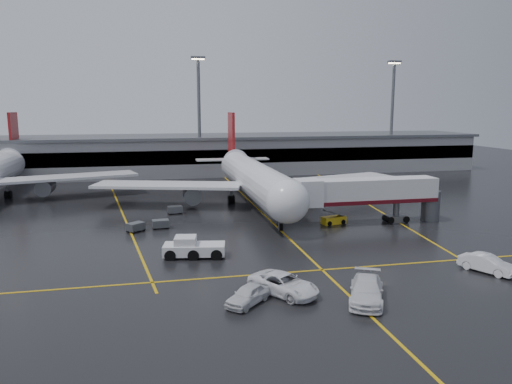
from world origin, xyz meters
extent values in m
plane|color=black|center=(0.00, 0.00, 0.00)|extent=(220.00, 220.00, 0.00)
cube|color=gold|center=(0.00, 0.00, 0.01)|extent=(0.25, 90.00, 0.02)
cube|color=gold|center=(0.00, -22.00, 0.01)|extent=(60.00, 0.25, 0.02)
cube|color=gold|center=(-20.00, 10.00, 0.01)|extent=(9.99, 69.35, 0.02)
cube|color=gold|center=(18.00, 10.00, 0.01)|extent=(7.57, 69.64, 0.02)
cube|color=gray|center=(0.00, 48.00, 4.00)|extent=(120.00, 18.00, 8.00)
cube|color=black|center=(0.00, 39.20, 4.50)|extent=(120.00, 0.40, 3.00)
cube|color=#595B60|center=(0.00, 48.00, 8.30)|extent=(122.00, 19.00, 0.60)
cylinder|color=#595B60|center=(-5.00, 42.00, 12.50)|extent=(0.70, 0.70, 25.00)
cube|color=#595B60|center=(-5.00, 42.00, 25.20)|extent=(3.00, 1.20, 0.50)
cube|color=#FFE5B2|center=(-5.00, 42.00, 24.90)|extent=(2.60, 0.90, 0.20)
cylinder|color=#595B60|center=(40.00, 42.00, 12.50)|extent=(0.70, 0.70, 25.00)
cube|color=#595B60|center=(40.00, 42.00, 25.20)|extent=(3.00, 1.20, 0.50)
cube|color=#FFE5B2|center=(40.00, 42.00, 24.90)|extent=(2.60, 0.90, 0.20)
cylinder|color=silver|center=(0.00, 8.00, 4.20)|extent=(5.20, 36.00, 5.20)
sphere|color=silver|center=(0.00, -10.00, 4.20)|extent=(5.20, 5.20, 5.20)
cone|color=silver|center=(0.00, 29.00, 4.80)|extent=(4.94, 8.00, 4.94)
cube|color=maroon|center=(0.00, 30.00, 9.70)|extent=(0.50, 5.50, 8.50)
cube|color=silver|center=(0.00, 29.00, 5.00)|extent=(14.00, 3.00, 0.25)
cube|color=silver|center=(-13.00, 10.00, 3.40)|extent=(22.80, 11.83, 0.40)
cube|color=silver|center=(13.00, 10.00, 3.40)|extent=(22.80, 11.83, 0.40)
cylinder|color=#595B60|center=(-9.50, 9.00, 2.00)|extent=(2.60, 4.50, 2.60)
cylinder|color=#595B60|center=(9.50, 9.00, 2.00)|extent=(2.60, 4.50, 2.60)
cylinder|color=#595B60|center=(0.00, -7.00, 1.00)|extent=(0.56, 0.56, 2.00)
cylinder|color=#595B60|center=(-3.20, 11.00, 1.00)|extent=(0.56, 0.56, 2.00)
cylinder|color=#595B60|center=(3.20, 11.00, 1.00)|extent=(0.56, 0.56, 2.00)
cylinder|color=black|center=(0.00, -7.00, 0.45)|extent=(0.40, 1.10, 1.10)
cylinder|color=black|center=(-3.20, 11.00, 0.55)|extent=(1.00, 1.40, 1.40)
cylinder|color=black|center=(3.20, 11.00, 0.55)|extent=(1.00, 1.40, 1.40)
cone|color=silver|center=(-42.00, 41.00, 4.80)|extent=(4.94, 8.00, 4.94)
cube|color=maroon|center=(-42.00, 42.00, 9.70)|extent=(0.50, 5.50, 8.50)
cube|color=silver|center=(-42.00, 41.00, 5.00)|extent=(14.00, 3.00, 0.25)
cube|color=silver|center=(-29.00, 22.00, 3.40)|extent=(22.80, 11.83, 0.40)
cylinder|color=#595B60|center=(-32.50, 21.00, 2.00)|extent=(2.60, 4.50, 2.60)
cylinder|color=#595B60|center=(-38.80, 23.00, 1.00)|extent=(0.56, 0.56, 2.00)
cylinder|color=black|center=(-38.80, 23.00, 0.55)|extent=(1.00, 1.40, 1.40)
cube|color=silver|center=(12.00, -6.00, 4.40)|extent=(18.00, 3.20, 3.00)
cube|color=#4E0A12|center=(12.00, -6.00, 3.10)|extent=(18.00, 3.30, 0.50)
cube|color=silver|center=(3.80, -6.00, 4.40)|extent=(3.00, 3.40, 3.30)
cylinder|color=#595B60|center=(16.00, -6.00, 1.50)|extent=(0.80, 0.80, 3.00)
cube|color=#595B60|center=(16.00, -6.00, 0.45)|extent=(2.60, 1.60, 0.90)
cylinder|color=#595B60|center=(21.00, -6.00, 2.00)|extent=(2.40, 2.40, 4.00)
cylinder|color=black|center=(14.90, -6.00, 0.45)|extent=(0.90, 1.80, 0.90)
cylinder|color=black|center=(17.10, -6.00, 0.45)|extent=(0.90, 1.80, 0.90)
cube|color=silver|center=(-11.28, -15.44, 0.79)|extent=(6.48, 3.48, 1.05)
cube|color=silver|center=(-12.14, -15.29, 1.67)|extent=(2.44, 2.44, 0.88)
cube|color=black|center=(-12.14, -15.29, 1.67)|extent=(2.19, 2.19, 0.79)
cylinder|color=black|center=(-13.53, -15.05, 0.48)|extent=(1.58, 2.79, 1.14)
cylinder|color=black|center=(-11.28, -15.44, 0.48)|extent=(1.58, 2.79, 1.14)
cylinder|color=black|center=(-9.03, -15.83, 0.48)|extent=(1.58, 2.79, 1.14)
cube|color=yellow|center=(7.65, -5.14, 0.48)|extent=(3.38, 2.01, 0.97)
cube|color=#595B60|center=(7.65, -5.14, 1.41)|extent=(3.15, 1.47, 1.10)
cylinder|color=black|center=(6.62, -5.38, 0.26)|extent=(0.94, 1.59, 0.61)
cylinder|color=black|center=(8.68, -4.90, 0.26)|extent=(0.94, 1.59, 0.61)
imported|color=white|center=(-5.06, -26.90, 0.85)|extent=(5.80, 6.59, 1.69)
imported|color=silver|center=(0.88, -29.63, 0.90)|extent=(4.95, 6.65, 1.79)
imported|color=white|center=(14.56, -25.74, 0.82)|extent=(3.82, 5.19, 1.63)
imported|color=silver|center=(-8.28, -28.23, 0.75)|extent=(4.35, 4.33, 1.49)
cube|color=#595B60|center=(-14.39, -2.98, 0.65)|extent=(2.11, 1.48, 0.90)
cylinder|color=black|center=(-15.14, -3.55, 0.18)|extent=(0.40, 0.20, 0.40)
cylinder|color=black|center=(-13.55, -3.40, 0.18)|extent=(0.40, 0.20, 0.40)
cylinder|color=black|center=(-15.23, -2.55, 0.18)|extent=(0.40, 0.20, 0.40)
cylinder|color=black|center=(-13.64, -2.41, 0.18)|extent=(0.40, 0.20, 0.40)
cube|color=#595B60|center=(-17.40, -3.90, 0.65)|extent=(2.37, 2.28, 0.90)
cylinder|color=black|center=(-17.69, -4.80, 0.18)|extent=(0.40, 0.20, 0.40)
cylinder|color=black|center=(-16.46, -3.77, 0.18)|extent=(0.40, 0.20, 0.40)
cylinder|color=black|center=(-18.33, -4.03, 0.18)|extent=(0.40, 0.20, 0.40)
cylinder|color=black|center=(-17.10, -3.00, 0.18)|extent=(0.40, 0.20, 0.40)
cube|color=#595B60|center=(-12.24, 5.15, 0.65)|extent=(2.19, 1.62, 0.90)
cylinder|color=black|center=(-12.94, 4.52, 0.18)|extent=(0.40, 0.20, 0.40)
cylinder|color=black|center=(-11.37, 4.79, 0.18)|extent=(0.40, 0.20, 0.40)
cylinder|color=black|center=(-13.11, 5.51, 0.18)|extent=(0.40, 0.20, 0.40)
cylinder|color=black|center=(-11.53, 5.78, 0.18)|extent=(0.40, 0.20, 0.40)
camera|label=1|loc=(-15.05, -62.62, 14.96)|focal=33.80mm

